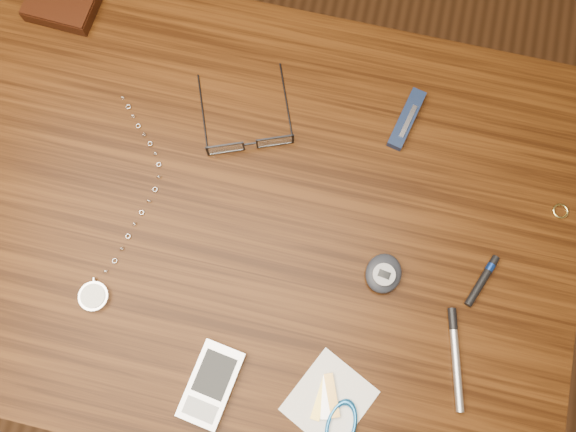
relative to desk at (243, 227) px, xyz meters
name	(u,v)px	position (x,y,z in m)	size (l,w,h in m)	color
ground	(261,283)	(0.00, 0.00, -0.65)	(3.80, 3.80, 0.00)	#472814
desk	(243,227)	(0.00, 0.00, 0.00)	(1.00, 0.70, 0.75)	#341A08
wallet_and_card	(64,1)	(-0.36, 0.27, 0.11)	(0.12, 0.14, 0.02)	black
eyeglasses	(250,140)	(-0.01, 0.11, 0.12)	(0.17, 0.17, 0.03)	black
gold_ring	(560,211)	(0.46, 0.11, 0.10)	(0.02, 0.02, 0.00)	#DAC969
pocket_watch	(97,287)	(-0.16, -0.15, 0.11)	(0.10, 0.32, 0.01)	silver
pda_phone	(211,384)	(0.03, -0.24, 0.11)	(0.07, 0.11, 0.02)	silver
pedometer	(384,273)	(0.22, -0.04, 0.11)	(0.06, 0.06, 0.02)	black
notepad_keys	(335,414)	(0.20, -0.24, 0.11)	(0.13, 0.13, 0.01)	white
pocket_knife	(407,119)	(0.22, 0.20, 0.11)	(0.04, 0.10, 0.01)	black
silver_pen	(455,351)	(0.34, -0.13, 0.11)	(0.04, 0.14, 0.01)	#B7B7BC
black_blue_pen	(483,279)	(0.36, -0.02, 0.11)	(0.04, 0.08, 0.01)	black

